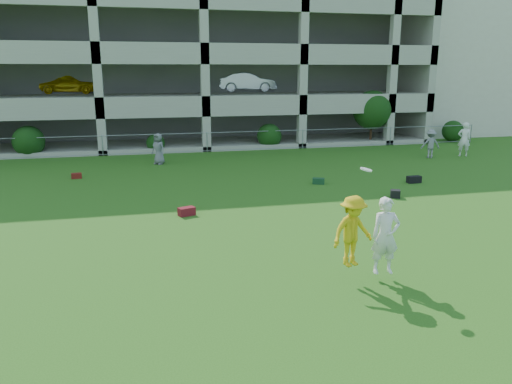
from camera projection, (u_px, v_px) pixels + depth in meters
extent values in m
plane|color=#235114|center=(317.00, 276.00, 11.94)|extent=(100.00, 100.00, 0.00)
cube|color=beige|center=(460.00, 67.00, 42.36)|extent=(16.00, 14.00, 10.00)
imported|color=slate|center=(158.00, 149.00, 25.88)|extent=(0.92, 0.92, 1.61)
imported|color=white|center=(464.00, 139.00, 28.25)|extent=(0.82, 0.68, 1.93)
imported|color=gray|center=(430.00, 144.00, 27.73)|extent=(1.13, 0.79, 1.58)
cube|color=#5B0F20|center=(187.00, 211.00, 16.87)|extent=(0.62, 0.47, 0.28)
cube|color=black|center=(395.00, 194.00, 19.21)|extent=(0.46, 0.46, 0.30)
cube|color=black|center=(414.00, 179.00, 21.72)|extent=(0.61, 0.33, 0.30)
cube|color=#570E0F|center=(77.00, 176.00, 22.61)|extent=(0.48, 0.33, 0.24)
cube|color=#12331A|center=(318.00, 181.00, 21.53)|extent=(0.58, 0.48, 0.25)
imported|color=gold|center=(353.00, 231.00, 11.28)|extent=(1.19, 0.88, 1.65)
imported|color=white|center=(385.00, 236.00, 11.47)|extent=(0.71, 0.51, 1.81)
cylinder|color=white|center=(366.00, 170.00, 11.14)|extent=(0.28, 0.27, 0.11)
cube|color=#9E998C|center=(183.00, 55.00, 41.45)|extent=(30.00, 0.50, 12.00)
cube|color=#9E998C|center=(383.00, 54.00, 38.38)|extent=(0.50, 14.00, 12.00)
cube|color=#9E998C|center=(194.00, 135.00, 36.47)|extent=(30.00, 14.00, 0.30)
cube|color=#9E998C|center=(193.00, 93.00, 35.75)|extent=(30.00, 14.00, 0.30)
cube|color=#9E998C|center=(191.00, 50.00, 35.04)|extent=(30.00, 14.00, 0.30)
cube|color=#9E998C|center=(190.00, 5.00, 34.32)|extent=(30.00, 14.00, 0.30)
cube|color=#9E998C|center=(206.00, 109.00, 29.42)|extent=(30.00, 0.30, 0.90)
cube|color=#9E998C|center=(205.00, 56.00, 28.71)|extent=(30.00, 0.30, 0.90)
cube|color=#9E998C|center=(203.00, 1.00, 27.99)|extent=(30.00, 0.30, 0.90)
cube|color=#9E998C|center=(95.00, 47.00, 27.35)|extent=(0.50, 0.50, 12.00)
cube|color=#9E998C|center=(204.00, 48.00, 28.69)|extent=(0.50, 0.50, 12.00)
cube|color=#9E998C|center=(303.00, 49.00, 30.04)|extent=(0.50, 0.50, 12.00)
cube|color=#9E998C|center=(394.00, 50.00, 31.39)|extent=(0.50, 0.50, 12.00)
cube|color=#605E59|center=(189.00, 53.00, 36.96)|extent=(29.00, 9.00, 11.60)
imported|color=#E6B30C|center=(68.00, 83.00, 31.83)|extent=(4.05, 2.06, 1.32)
imported|color=silver|center=(247.00, 82.00, 34.46)|extent=(4.05, 1.53, 1.32)
cylinder|color=gray|center=(102.00, 145.00, 28.40)|extent=(0.06, 0.06, 1.20)
cylinder|color=gray|center=(207.00, 142.00, 29.75)|extent=(0.06, 0.06, 1.20)
cylinder|color=gray|center=(303.00, 139.00, 31.10)|extent=(0.06, 0.06, 1.20)
cylinder|color=gray|center=(390.00, 136.00, 32.44)|extent=(0.06, 0.06, 1.20)
cylinder|color=gray|center=(471.00, 133.00, 33.79)|extent=(0.06, 0.06, 1.20)
cylinder|color=gray|center=(207.00, 133.00, 29.62)|extent=(36.00, 0.04, 0.04)
cylinder|color=gray|center=(207.00, 151.00, 29.87)|extent=(36.00, 0.04, 0.04)
sphere|color=#163D11|center=(29.00, 141.00, 28.00)|extent=(1.76, 1.76, 1.76)
sphere|color=#163D11|center=(156.00, 143.00, 29.65)|extent=(1.10, 1.10, 1.10)
sphere|color=#163D11|center=(269.00, 136.00, 31.17)|extent=(1.54, 1.54, 1.54)
cylinder|color=#382314|center=(371.00, 129.00, 32.88)|extent=(0.16, 0.16, 1.96)
sphere|color=#163D11|center=(372.00, 110.00, 32.58)|extent=(2.52, 2.52, 2.52)
sphere|color=#163D11|center=(453.00, 131.00, 34.11)|extent=(1.43, 1.43, 1.43)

